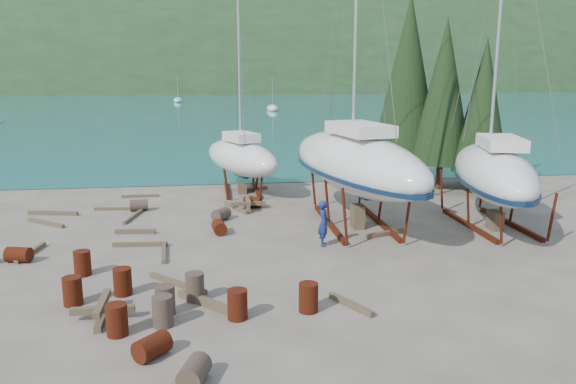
{
  "coord_description": "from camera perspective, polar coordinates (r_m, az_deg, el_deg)",
  "views": [
    {
      "loc": [
        -1.11,
        -19.63,
        7.0
      ],
      "look_at": [
        2.05,
        3.0,
        2.04
      ],
      "focal_mm": 35.0,
      "sensor_mm": 36.0,
      "label": 1
    }
  ],
  "objects": [
    {
      "name": "ground",
      "position": [
        20.88,
        -4.47,
        -7.38
      ],
      "size": [
        600.0,
        600.0,
        0.0
      ],
      "primitive_type": "plane",
      "color": "#554C43",
      "rests_on": "ground"
    },
    {
      "name": "bay_water",
      "position": [
        334.71,
        -7.89,
        10.95
      ],
      "size": [
        700.0,
        700.0,
        0.0
      ],
      "primitive_type": "plane",
      "color": "#196C7E",
      "rests_on": "ground"
    },
    {
      "name": "far_hill",
      "position": [
        339.71,
        -7.89,
        10.97
      ],
      "size": [
        800.0,
        360.0,
        110.0
      ],
      "primitive_type": "ellipsoid",
      "color": "#21381C",
      "rests_on": "ground"
    },
    {
      "name": "far_house_left",
      "position": [
        217.79,
        -24.02,
        10.15
      ],
      "size": [
        6.6,
        5.6,
        5.6
      ],
      "color": "beige",
      "rests_on": "ground"
    },
    {
      "name": "far_house_center",
      "position": [
        210.52,
        -13.33,
        10.83
      ],
      "size": [
        6.6,
        5.6,
        5.6
      ],
      "color": "beige",
      "rests_on": "ground"
    },
    {
      "name": "far_house_right",
      "position": [
        211.97,
        0.51,
        11.16
      ],
      "size": [
        6.6,
        5.6,
        5.6
      ],
      "color": "beige",
      "rests_on": "ground"
    },
    {
      "name": "cypress_near_right",
      "position": [
        34.46,
        15.56,
        9.8
      ],
      "size": [
        3.6,
        3.6,
        10.0
      ],
      "color": "black",
      "rests_on": "ground"
    },
    {
      "name": "cypress_mid_right",
      "position": [
        33.33,
        19.23,
        8.0
      ],
      "size": [
        3.06,
        3.06,
        8.5
      ],
      "color": "black",
      "rests_on": "ground"
    },
    {
      "name": "cypress_back_left",
      "position": [
        35.75,
        12.1,
        11.45
      ],
      "size": [
        4.14,
        4.14,
        11.5
      ],
      "color": "black",
      "rests_on": "ground"
    },
    {
      "name": "cypress_far_right",
      "position": [
        36.66,
        19.24,
        8.78
      ],
      "size": [
        3.24,
        3.24,
        9.0
      ],
      "color": "black",
      "rests_on": "ground"
    },
    {
      "name": "moored_boat_mid",
      "position": [
        100.47,
        -1.59,
        8.48
      ],
      "size": [
        2.0,
        5.0,
        6.05
      ],
      "color": "silver",
      "rests_on": "ground"
    },
    {
      "name": "moored_boat_far",
      "position": [
        129.99,
        -11.11,
        9.12
      ],
      "size": [
        2.0,
        5.0,
        6.05
      ],
      "color": "silver",
      "rests_on": "ground"
    },
    {
      "name": "large_sailboat_near",
      "position": [
        25.66,
        6.88,
        3.05
      ],
      "size": [
        5.62,
        12.01,
        18.22
      ],
      "rotation": [
        0.0,
        0.0,
        0.2
      ],
      "color": "silver",
      "rests_on": "ground"
    },
    {
      "name": "large_sailboat_far",
      "position": [
        26.84,
        20.15,
        1.96
      ],
      "size": [
        5.26,
        10.27,
        15.62
      ],
      "rotation": [
        0.0,
        0.0,
        -0.25
      ],
      "color": "silver",
      "rests_on": "ground"
    },
    {
      "name": "small_sailboat_shore",
      "position": [
        32.82,
        -4.79,
        3.57
      ],
      "size": [
        5.24,
        8.23,
        12.59
      ],
      "rotation": [
        0.0,
        0.0,
        0.38
      ],
      "color": "silver",
      "rests_on": "ground"
    },
    {
      "name": "worker",
      "position": [
        22.81,
        3.65,
        -3.18
      ],
      "size": [
        0.57,
        0.75,
        1.88
      ],
      "primitive_type": "imported",
      "rotation": [
        0.0,
        0.0,
        1.39
      ],
      "color": "navy",
      "rests_on": "ground"
    },
    {
      "name": "drum_1",
      "position": [
        13.57,
        -9.51,
        -17.58
      ],
      "size": [
        0.82,
        1.02,
        0.58
      ],
      "primitive_type": "cylinder",
      "rotation": [
        1.57,
        0.0,
        2.83
      ],
      "color": "#2D2823",
      "rests_on": "ground"
    },
    {
      "name": "drum_2",
      "position": [
        23.27,
        -25.69,
        -5.76
      ],
      "size": [
        1.0,
        0.78,
        0.58
      ],
      "primitive_type": "cylinder",
      "rotation": [
        1.57,
        0.0,
        1.32
      ],
      "color": "#5F2510",
      "rests_on": "ground"
    },
    {
      "name": "drum_3",
      "position": [
        16.46,
        -5.16,
        -11.3
      ],
      "size": [
        0.58,
        0.58,
        0.88
      ],
      "primitive_type": "cylinder",
      "color": "#5F2510",
      "rests_on": "ground"
    },
    {
      "name": "drum_4",
      "position": [
        29.32,
        -3.61,
        -1.0
      ],
      "size": [
        1.04,
        0.89,
        0.58
      ],
      "primitive_type": "cylinder",
      "rotation": [
        1.57,
        0.0,
        1.16
      ],
      "color": "#5F2510",
      "rests_on": "ground"
    },
    {
      "name": "drum_5",
      "position": [
        17.05,
        -12.37,
        -10.69
      ],
      "size": [
        0.58,
        0.58,
        0.88
      ],
      "primitive_type": "cylinder",
      "color": "#2D2823",
      "rests_on": "ground"
    },
    {
      "name": "drum_6",
      "position": [
        24.74,
        -7.0,
        -3.58
      ],
      "size": [
        0.69,
        0.95,
        0.58
      ],
      "primitive_type": "cylinder",
      "rotation": [
        1.57,
        0.0,
        0.13
      ],
      "color": "#5F2510",
      "rests_on": "ground"
    },
    {
      "name": "drum_7",
      "position": [
        16.87,
        2.09,
        -10.65
      ],
      "size": [
        0.58,
        0.58,
        0.88
      ],
      "primitive_type": "cylinder",
      "color": "#5F2510",
      "rests_on": "ground"
    },
    {
      "name": "drum_8",
      "position": [
        20.93,
        -20.16,
        -6.8
      ],
      "size": [
        0.58,
        0.58,
        0.88
      ],
      "primitive_type": "cylinder",
      "color": "#5F2510",
      "rests_on": "ground"
    },
    {
      "name": "drum_9",
      "position": [
        29.52,
        -14.89,
        -1.31
      ],
      "size": [
        0.94,
        0.67,
        0.58
      ],
      "primitive_type": "cylinder",
      "rotation": [
        1.57,
        0.0,
        1.68
      ],
      "color": "#2D2823",
      "rests_on": "ground"
    },
    {
      "name": "drum_10",
      "position": [
        18.51,
        -21.04,
        -9.37
      ],
      "size": [
        0.58,
        0.58,
        0.88
      ],
      "primitive_type": "cylinder",
      "color": "#5F2510",
      "rests_on": "ground"
    },
    {
      "name": "drum_11",
      "position": [
        26.93,
        -6.81,
        -2.27
      ],
      "size": [
        1.0,
        1.05,
        0.58
      ],
      "primitive_type": "cylinder",
      "rotation": [
        1.57,
        0.0,
        2.49
      ],
      "color": "#2D2823",
      "rests_on": "ground"
    },
    {
      "name": "drum_12",
      "position": [
        14.85,
        -13.64,
        -15.0
      ],
      "size": [
        1.02,
        1.04,
        0.58
      ],
      "primitive_type": "cylinder",
      "rotation": [
        1.57,
        0.0,
        2.39
      ],
      "color": "#5F2510",
      "rests_on": "ground"
    },
    {
      "name": "drum_13",
      "position": [
        16.14,
        -16.99,
        -12.31
      ],
      "size": [
        0.58,
        0.58,
        0.88
      ],
      "primitive_type": "cylinder",
      "color": "#5F2510",
      "rests_on": "ground"
    },
    {
      "name": "drum_14",
      "position": [
        18.79,
        -16.45,
        -8.72
      ],
      "size": [
        0.58,
        0.58,
        0.88
      ],
      "primitive_type": "cylinder",
      "color": "#5F2510",
      "rests_on": "ground"
    },
    {
      "name": "drum_16",
      "position": [
        16.34,
        -12.62,
        -11.74
      ],
      "size": [
        0.58,
        0.58,
        0.88
      ],
      "primitive_type": "cylinder",
      "color": "#2D2823",
      "rests_on": "ground"
    },
    {
      "name": "drum_17",
      "position": [
        17.86,
        -9.44,
        -9.48
      ],
      "size": [
        0.58,
        0.58,
        0.88
      ],
      "primitive_type": "cylinder",
      "color": "#2D2823",
      "rests_on": "ground"
    },
    {
      "name": "timber_0",
      "position": [
        30.03,
        -16.98,
        -1.63
      ],
      "size": [
        2.28,
        0.31,
        0.14
      ],
      "primitive_type": "cube",
      "rotation": [
        0.0,
        0.0,
        1.49
      ],
      "color": "brown",
      "rests_on": "ground"
    },
    {
      "name": "timber_1",
      "position": [
        24.67,
        9.83,
        -4.19
      ],
      "size": [
        1.94,
        0.89,
        0.19
      ],
      "primitive_type": "cube",
      "rotation": [
        0.0,
        0.0,
        1.93
      ],
      "color": "brown",
      "rests_on": "ground"
    },
    {
      "name": "timber_2",
      "position": [
        30.11,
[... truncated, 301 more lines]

